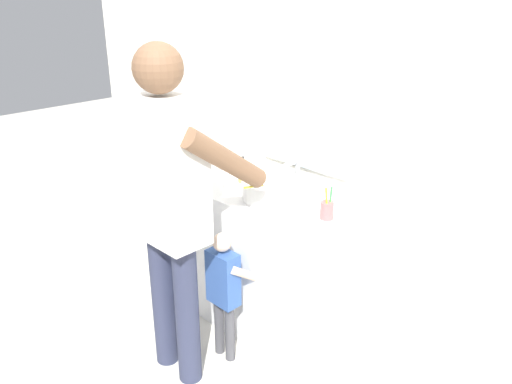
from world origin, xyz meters
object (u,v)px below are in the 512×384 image
at_px(child_toddler, 224,285).
at_px(adult_parent, 170,191).
at_px(toothbrush_cup, 327,209).
at_px(soap_bottle, 243,172).

height_order(child_toddler, adult_parent, adult_parent).
height_order(toothbrush_cup, adult_parent, adult_parent).
xyz_separation_m(toothbrush_cup, soap_bottle, (-0.70, 0.07, 0.01)).
bearing_deg(toothbrush_cup, adult_parent, -129.02).
relative_size(soap_bottle, adult_parent, 0.09).
height_order(toothbrush_cup, soap_bottle, toothbrush_cup).
bearing_deg(toothbrush_cup, child_toddler, -136.57).
distance_m(toothbrush_cup, soap_bottle, 0.71).
relative_size(soap_bottle, child_toddler, 0.21).
relative_size(toothbrush_cup, soap_bottle, 1.25).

